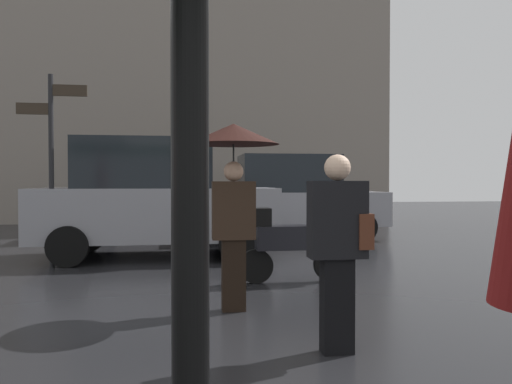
# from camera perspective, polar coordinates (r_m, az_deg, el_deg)

# --- Properties ---
(pedestrian_with_umbrella) EXTENTS (0.97, 0.97, 1.98)m
(pedestrian_with_umbrella) POSITION_cam_1_polar(r_m,az_deg,el_deg) (5.32, -2.56, 3.23)
(pedestrian_with_umbrella) COLOR black
(pedestrian_with_umbrella) RESTS_ON ground
(pedestrian_with_bag) EXTENTS (0.49, 0.24, 1.58)m
(pedestrian_with_bag) POSITION_cam_1_polar(r_m,az_deg,el_deg) (4.08, 9.37, -5.43)
(pedestrian_with_bag) COLOR black
(pedestrian_with_bag) RESTS_ON ground
(parked_scooter) EXTENTS (1.49, 0.32, 1.23)m
(parked_scooter) POSITION_cam_1_polar(r_m,az_deg,el_deg) (6.87, 3.88, -5.56)
(parked_scooter) COLOR black
(parked_scooter) RESTS_ON ground
(parked_car_left) EXTENTS (4.10, 1.82, 1.99)m
(parked_car_left) POSITION_cam_1_polar(r_m,az_deg,el_deg) (11.99, 4.27, -0.57)
(parked_car_left) COLOR gray
(parked_car_left) RESTS_ON ground
(parked_car_right) EXTENTS (4.54, 1.88, 1.96)m
(parked_car_right) POSITION_cam_1_polar(r_m,az_deg,el_deg) (12.57, -11.08, -0.58)
(parked_car_right) COLOR black
(parked_car_right) RESTS_ON ground
(parked_car_distant) EXTENTS (4.21, 1.95, 2.12)m
(parked_car_distant) POSITION_cam_1_polar(r_m,az_deg,el_deg) (9.26, -11.47, -0.75)
(parked_car_distant) COLOR gray
(parked_car_distant) RESTS_ON ground
(street_signpost) EXTENTS (1.08, 0.08, 3.07)m
(street_signpost) POSITION_cam_1_polar(r_m,az_deg,el_deg) (8.68, -22.10, 4.35)
(street_signpost) COLOR black
(street_signpost) RESTS_ON ground
(building_block) EXTENTS (14.98, 2.47, 13.74)m
(building_block) POSITION_cam_1_polar(r_m,az_deg,el_deg) (18.94, -9.28, 18.08)
(building_block) COLOR gray
(building_block) RESTS_ON ground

